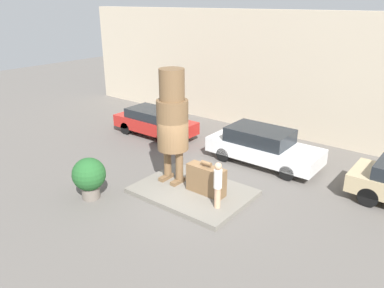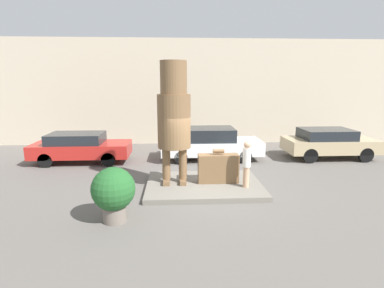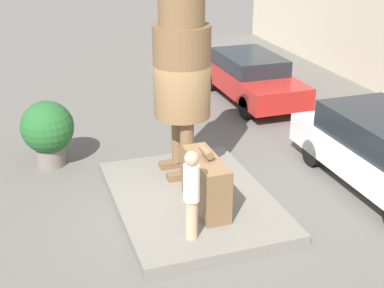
{
  "view_description": "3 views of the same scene",
  "coord_description": "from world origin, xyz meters",
  "px_view_note": "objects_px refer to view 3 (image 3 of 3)",
  "views": [
    {
      "loc": [
        7.31,
        -9.39,
        6.53
      ],
      "look_at": [
        0.05,
        -0.11,
        1.96
      ],
      "focal_mm": 35.0,
      "sensor_mm": 36.0,
      "label": 1
    },
    {
      "loc": [
        -0.99,
        -10.0,
        3.7
      ],
      "look_at": [
        -0.41,
        0.16,
        1.55
      ],
      "focal_mm": 28.0,
      "sensor_mm": 36.0,
      "label": 2
    },
    {
      "loc": [
        8.63,
        -2.93,
        5.22
      ],
      "look_at": [
        -0.11,
        0.04,
        1.2
      ],
      "focal_mm": 50.0,
      "sensor_mm": 36.0,
      "label": 3
    }
  ],
  "objects_px": {
    "statue_figure": "(182,59)",
    "planter_pot": "(48,130)",
    "giant_suitcase": "(206,183)",
    "parked_car_red": "(251,76)",
    "tourist": "(192,192)"
  },
  "relations": [
    {
      "from": "tourist",
      "to": "planter_pot",
      "type": "height_order",
      "value": "tourist"
    },
    {
      "from": "giant_suitcase",
      "to": "planter_pot",
      "type": "xyz_separation_m",
      "value": [
        -3.15,
        -2.53,
        0.17
      ]
    },
    {
      "from": "giant_suitcase",
      "to": "parked_car_red",
      "type": "relative_size",
      "value": 0.33
    },
    {
      "from": "statue_figure",
      "to": "parked_car_red",
      "type": "height_order",
      "value": "statue_figure"
    },
    {
      "from": "parked_car_red",
      "to": "statue_figure",
      "type": "bearing_deg",
      "value": -39.24
    },
    {
      "from": "statue_figure",
      "to": "tourist",
      "type": "height_order",
      "value": "statue_figure"
    },
    {
      "from": "statue_figure",
      "to": "giant_suitcase",
      "type": "xyz_separation_m",
      "value": [
        1.54,
        -0.05,
        -1.94
      ]
    },
    {
      "from": "giant_suitcase",
      "to": "parked_car_red",
      "type": "height_order",
      "value": "giant_suitcase"
    },
    {
      "from": "statue_figure",
      "to": "planter_pot",
      "type": "bearing_deg",
      "value": -121.94
    },
    {
      "from": "statue_figure",
      "to": "planter_pot",
      "type": "xyz_separation_m",
      "value": [
        -1.61,
        -2.58,
        -1.77
      ]
    },
    {
      "from": "tourist",
      "to": "planter_pot",
      "type": "xyz_separation_m",
      "value": [
        -4.02,
        -1.96,
        -0.19
      ]
    },
    {
      "from": "parked_car_red",
      "to": "planter_pot",
      "type": "distance_m",
      "value": 6.68
    },
    {
      "from": "giant_suitcase",
      "to": "parked_car_red",
      "type": "distance_m",
      "value": 6.86
    },
    {
      "from": "statue_figure",
      "to": "tourist",
      "type": "distance_m",
      "value": 2.94
    },
    {
      "from": "statue_figure",
      "to": "giant_suitcase",
      "type": "relative_size",
      "value": 2.95
    }
  ]
}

